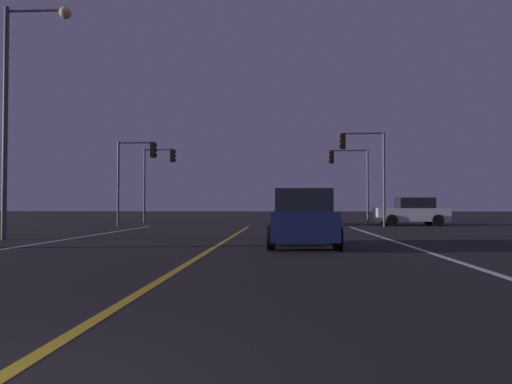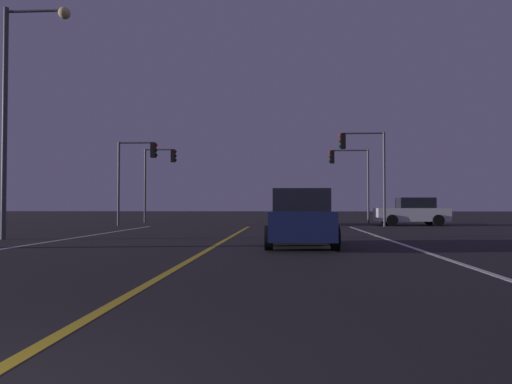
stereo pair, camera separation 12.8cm
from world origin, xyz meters
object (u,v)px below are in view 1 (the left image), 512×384
(car_lead_same_lane, at_px, (303,219))
(traffic_light_near_right, at_px, (363,157))
(car_crossing_side, at_px, (412,212))
(traffic_light_far_right, at_px, (348,169))
(car_ahead_far, at_px, (298,212))
(street_lamp_left_mid, at_px, (20,91))
(traffic_light_near_left, at_px, (137,164))
(traffic_light_far_left, at_px, (159,168))

(car_lead_same_lane, bearing_deg, traffic_light_near_right, -16.10)
(car_crossing_side, relative_size, traffic_light_far_right, 0.84)
(car_ahead_far, height_order, street_lamp_left_mid, street_lamp_left_mid)
(traffic_light_near_right, bearing_deg, traffic_light_near_left, 0.00)
(car_crossing_side, bearing_deg, traffic_light_near_left, 6.39)
(car_crossing_side, relative_size, traffic_light_near_left, 0.86)
(traffic_light_far_right, bearing_deg, traffic_light_near_left, 22.60)
(traffic_light_near_right, xyz_separation_m, traffic_light_far_right, (-0.10, 5.50, -0.25))
(car_crossing_side, xyz_separation_m, traffic_light_far_right, (-3.37, 3.64, 2.97))
(car_lead_same_lane, bearing_deg, traffic_light_near_left, 33.59)
(traffic_light_near_right, bearing_deg, street_lamp_left_mid, 39.47)
(street_lamp_left_mid, bearing_deg, traffic_light_near_left, 86.21)
(traffic_light_near_left, bearing_deg, traffic_light_near_right, 0.00)
(traffic_light_near_left, relative_size, traffic_light_far_right, 0.99)
(car_crossing_side, distance_m, traffic_light_near_right, 4.95)
(traffic_light_near_left, height_order, traffic_light_far_right, traffic_light_far_right)
(traffic_light_far_right, bearing_deg, car_crossing_side, 132.78)
(car_ahead_far, bearing_deg, traffic_light_near_right, -123.15)
(car_crossing_side, distance_m, street_lamp_left_mid, 22.41)
(traffic_light_near_right, bearing_deg, car_lead_same_lane, 73.90)
(car_crossing_side, height_order, traffic_light_near_right, traffic_light_near_right)
(street_lamp_left_mid, bearing_deg, car_ahead_far, 53.44)
(street_lamp_left_mid, bearing_deg, car_lead_same_lane, -13.31)
(car_crossing_side, bearing_deg, traffic_light_far_right, -47.22)
(car_lead_same_lane, relative_size, traffic_light_near_left, 0.86)
(car_lead_same_lane, relative_size, traffic_light_far_right, 0.84)
(traffic_light_near_left, bearing_deg, car_lead_same_lane, -56.41)
(traffic_light_far_right, bearing_deg, car_ahead_far, 40.65)
(car_ahead_far, bearing_deg, car_crossing_side, -94.55)
(traffic_light_near_left, relative_size, street_lamp_left_mid, 0.60)
(car_crossing_side, relative_size, street_lamp_left_mid, 0.51)
(car_lead_same_lane, xyz_separation_m, traffic_light_near_left, (-9.28, 13.97, 2.90))
(traffic_light_far_right, distance_m, traffic_light_far_left, 13.28)
(traffic_light_near_left, distance_m, traffic_light_far_right, 14.31)
(traffic_light_near_right, relative_size, traffic_light_near_left, 1.09)
(traffic_light_far_right, xyz_separation_m, street_lamp_left_mid, (-13.98, -17.09, 1.55))
(car_crossing_side, relative_size, traffic_light_far_left, 0.82)
(traffic_light_near_right, height_order, street_lamp_left_mid, street_lamp_left_mid)
(traffic_light_near_right, relative_size, traffic_light_far_left, 1.04)
(traffic_light_near_right, bearing_deg, car_ahead_far, -33.15)
(traffic_light_near_right, bearing_deg, traffic_light_far_left, -22.36)
(car_lead_same_lane, xyz_separation_m, traffic_light_near_right, (4.03, 13.97, 3.22))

